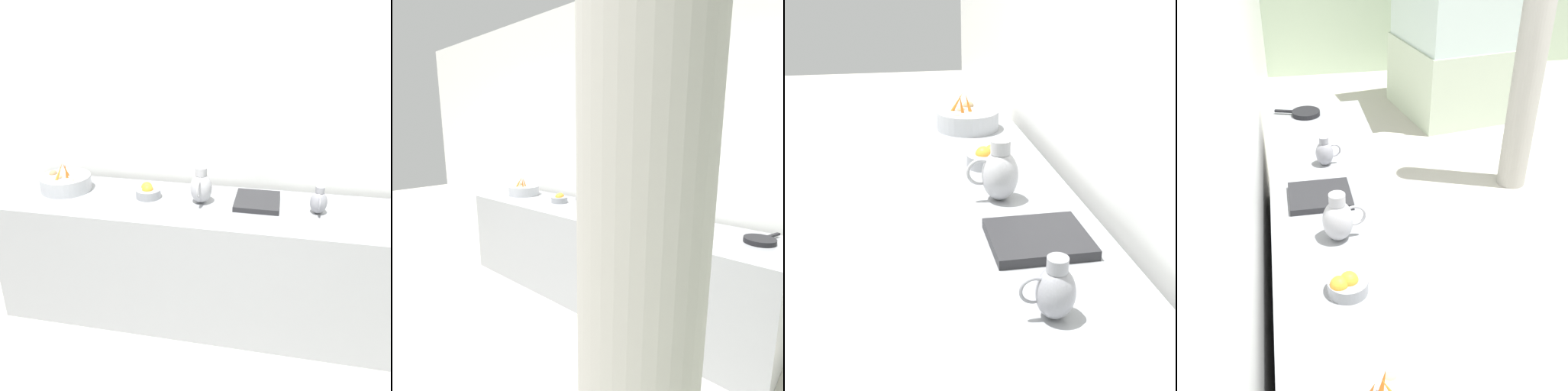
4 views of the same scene
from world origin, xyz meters
TOP-DOWN VIEW (x-y plane):
  - ground_plane at (0.00, 0.00)m, footprint 16.05×16.05m
  - tile_wall_left at (-1.95, 0.50)m, footprint 0.10×9.05m
  - prep_counter at (-1.48, 0.00)m, footprint 0.72×3.22m
  - orange_bowl at (-1.53, -0.59)m, footprint 0.18×0.18m
  - metal_pitcher_tall at (-1.51, -0.21)m, footprint 0.21×0.15m
  - metal_pitcher_short at (-1.50, 0.57)m, footprint 0.16×0.11m
  - counter_sink_basin at (-1.57, 0.18)m, footprint 0.34×0.30m
  - skillet_on_counter at (-1.56, 1.38)m, footprint 0.34×0.21m
  - glass_block_booth at (0.35, 3.39)m, footprint 1.53×1.53m
  - support_column at (0.30, 1.56)m, footprint 0.25×0.25m

SIDE VIEW (x-z plane):
  - ground_plane at x=0.00m, z-range 0.00..0.00m
  - prep_counter at x=-1.48m, z-range 0.00..0.89m
  - skillet_on_counter at x=-1.56m, z-range 0.89..0.93m
  - counter_sink_basin at x=-1.57m, z-range 0.89..0.93m
  - orange_bowl at x=-1.53m, z-range 0.88..0.98m
  - metal_pitcher_short at x=-1.50m, z-range 0.88..1.07m
  - metal_pitcher_tall at x=-1.51m, z-range 0.88..1.13m
  - glass_block_booth at x=0.35m, z-range -0.01..2.08m
  - tile_wall_left at x=-1.95m, z-range 0.00..3.00m
  - support_column at x=0.30m, z-range 0.00..3.00m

